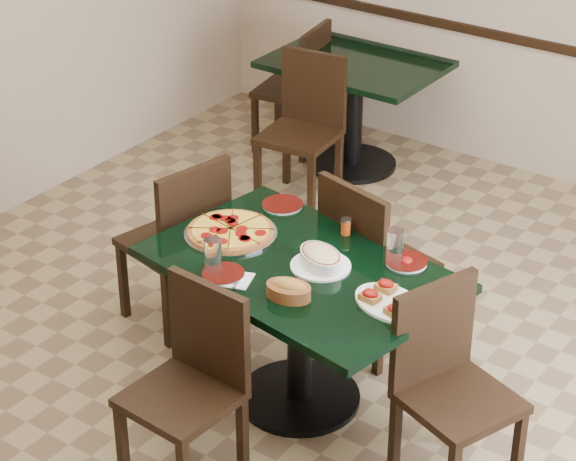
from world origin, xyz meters
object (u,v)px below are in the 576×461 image
Objects in this scene: chair_far at (368,257)px; lasagna_casserole at (321,258)px; main_table at (300,300)px; chair_near at (193,375)px; back_table at (354,94)px; pepperoni_pizza at (231,231)px; back_chair_near at (305,120)px; bruschetta_platter at (390,300)px; chair_left at (182,235)px; bread_basket at (289,290)px; back_chair_left at (301,82)px; chair_right at (447,377)px.

chair_far is 3.30× the size of lasagna_casserole.
main_table is 0.67m from chair_near.
pepperoni_pizza is at bearing -71.80° from back_table.
back_chair_near is at bearing 152.34° from lasagna_casserole.
lasagna_casserole is at bearing -175.75° from bruschetta_platter.
chair_far reaches higher than chair_left.
back_table is at bearing -42.21° from chair_far.
bread_basket is at bearing 77.77° from chair_left.
back_chair_left reaches higher than lasagna_casserole.
back_table is 3.11m from chair_right.
pepperoni_pizza is (0.77, -1.73, 0.24)m from back_chair_near.
chair_near is at bearing -69.91° from back_table.
back_chair_near is 2.50m from bruschetta_platter.
back_chair_near is 0.70m from back_chair_left.
back_chair_left reaches higher than bread_basket.
main_table is 0.35m from bread_basket.
chair_left reaches higher than back_chair_near.
back_chair_left is 3.13m from bread_basket.
bruschetta_platter is at bearing 16.11° from bread_basket.
chair_left is at bearing 176.74° from main_table.
main_table is 3.62× the size of bruschetta_platter.
chair_far is 1.07× the size of back_chair_left.
main_table is at bearing 86.33° from chair_near.
bruschetta_platter reaches higher than back_table.
bread_basket is (0.97, -0.44, 0.25)m from chair_left.
chair_far reaches higher than main_table.
back_chair_left is 3.10× the size of lasagna_casserole.
chair_left is at bearing 144.30° from bread_basket.
bread_basket is (0.54, -0.29, 0.02)m from pepperoni_pizza.
back_chair_near reaches higher than back_table.
chair_right reaches higher than chair_near.
pepperoni_pizza is (-0.43, 0.04, 0.20)m from main_table.
pepperoni_pizza is (-1.23, 0.11, 0.25)m from chair_right.
main_table is 1.64× the size of chair_near.
chair_far is 0.71m from pepperoni_pizza.
bruschetta_platter is at bearing 14.10° from lasagna_casserole.
back_table is 2.63m from lasagna_casserole.
chair_right is at bearing 35.37° from back_chair_left.
bread_basket is at bearing 109.49° from chair_far.
back_chair_near is 4.20× the size of bread_basket.
pepperoni_pizza is 1.51× the size of lasagna_casserole.
bread_basket is (1.30, -2.57, 0.26)m from back_table.
chair_far is 0.79m from bruschetta_platter.
back_chair_left is at bearing 133.86° from main_table.
back_table is at bearing 108.42° from pepperoni_pizza.
chair_right is at bearing 155.21° from chair_far.
chair_near reaches higher than bruschetta_platter.
chair_near is 3.37m from back_chair_left.
bread_basket is (0.11, -0.25, 0.22)m from main_table.
back_chair_left is (-2.42, 2.40, -0.01)m from chair_right.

